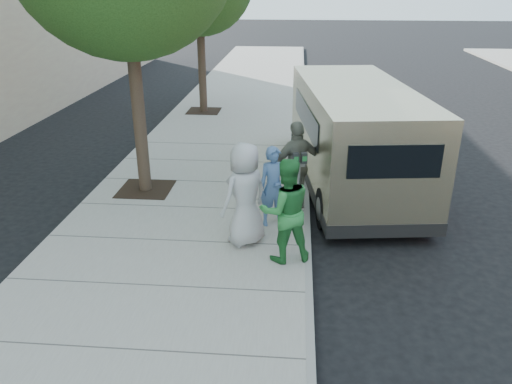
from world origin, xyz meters
TOP-DOWN VIEW (x-y plane):
  - ground at (0.00, 0.00)m, footprint 120.00×120.00m
  - sidewalk at (-1.00, 0.00)m, footprint 5.00×60.00m
  - curb_face at (1.44, 0.00)m, footprint 0.12×60.00m
  - parking_meter at (1.25, 1.22)m, footprint 0.30×0.16m
  - van at (2.50, 3.38)m, footprint 2.96×6.83m
  - person_officer at (0.76, 0.84)m, footprint 0.67×0.52m
  - person_green_shirt at (1.02, -0.49)m, footprint 1.06×0.93m
  - person_gray_shirt at (0.28, 0.05)m, footprint 1.10×1.09m
  - person_striped_polo at (1.20, 1.67)m, footprint 1.19×0.94m

SIDE VIEW (x-z plane):
  - ground at x=0.00m, z-range 0.00..0.00m
  - sidewalk at x=-1.00m, z-range 0.00..0.15m
  - curb_face at x=1.44m, z-range -0.01..0.15m
  - person_officer at x=0.76m, z-range 0.15..1.76m
  - person_green_shirt at x=1.02m, z-range 0.15..2.00m
  - person_striped_polo at x=1.20m, z-range 0.15..2.04m
  - person_gray_shirt at x=0.28m, z-range 0.15..2.07m
  - parking_meter at x=1.25m, z-range 0.46..1.84m
  - van at x=2.50m, z-range 0.07..2.53m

